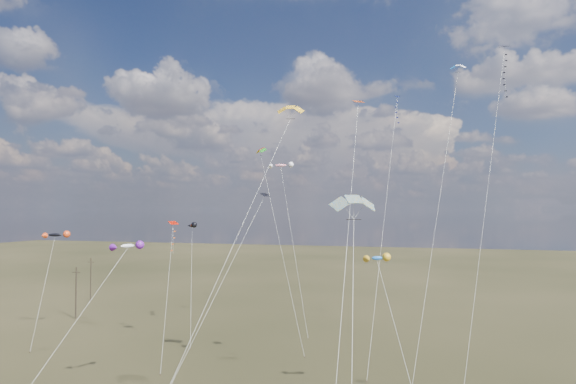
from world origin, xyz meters
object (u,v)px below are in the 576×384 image
(utility_pole_near, at_px, (76,292))
(novelty_black_orange, at_px, (55,235))
(diamond_black_high, at_px, (503,85))
(parafoil_yellow, at_px, (290,108))
(utility_pole_far, at_px, (91,279))

(utility_pole_near, height_order, novelty_black_orange, novelty_black_orange)
(utility_pole_near, relative_size, diamond_black_high, 0.21)
(parafoil_yellow, bearing_deg, novelty_black_orange, 161.15)
(utility_pole_far, height_order, novelty_black_orange, novelty_black_orange)
(utility_pole_far, bearing_deg, novelty_black_orange, -63.42)
(diamond_black_high, bearing_deg, parafoil_yellow, -137.15)
(utility_pole_far, bearing_deg, utility_pole_near, -60.26)
(utility_pole_near, height_order, parafoil_yellow, parafoil_yellow)
(diamond_black_high, distance_m, novelty_black_orange, 61.91)
(parafoil_yellow, bearing_deg, utility_pole_near, 152.31)
(utility_pole_far, height_order, diamond_black_high, diamond_black_high)
(utility_pole_near, height_order, diamond_black_high, diamond_black_high)
(parafoil_yellow, height_order, novelty_black_orange, parafoil_yellow)
(utility_pole_far, height_order, parafoil_yellow, parafoil_yellow)
(diamond_black_high, distance_m, parafoil_yellow, 29.24)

